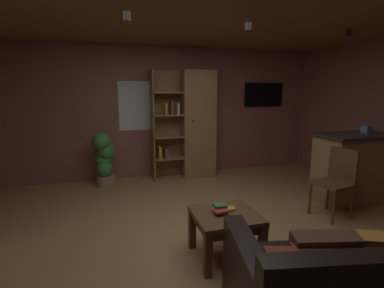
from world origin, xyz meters
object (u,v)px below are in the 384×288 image
bookshelf_cabinet (194,125)px  dining_chair (337,178)px  tissue_box (367,130)px  table_book_1 (220,211)px  table_book_0 (229,209)px  wall_mounted_tv (264,95)px  coffee_table (226,222)px  kitchen_bar_counter (361,166)px  table_book_2 (220,206)px  potted_floor_plant (104,158)px

bookshelf_cabinet → dining_chair: (1.33, -2.25, -0.49)m
tissue_box → table_book_1: size_ratio=0.87×
table_book_0 → wall_mounted_tv: 3.70m
table_book_0 → table_book_1: bearing=-149.7°
table_book_0 → tissue_box: bearing=17.5°
tissue_box → wall_mounted_tv: wall_mounted_tv is taller
bookshelf_cabinet → coffee_table: (-0.47, -2.74, -0.64)m
kitchen_bar_counter → table_book_1: bearing=-162.1°
bookshelf_cabinet → tissue_box: size_ratio=17.08×
dining_chair → wall_mounted_tv: wall_mounted_tv is taller
coffee_table → kitchen_bar_counter: bearing=18.2°
tissue_box → table_book_2: tissue_box is taller
bookshelf_cabinet → coffee_table: size_ratio=3.22×
table_book_1 → table_book_2: (0.02, 0.07, 0.02)m
dining_chair → wall_mounted_tv: bearing=83.4°
bookshelf_cabinet → table_book_0: 2.76m
bookshelf_cabinet → wall_mounted_tv: 1.73m
tissue_box → potted_floor_plant: (-3.89, 1.72, -0.58)m
table_book_0 → dining_chair: bearing=13.6°
tissue_box → table_book_0: tissue_box is taller
coffee_table → potted_floor_plant: 2.88m
coffee_table → table_book_0: 0.14m
potted_floor_plant → wall_mounted_tv: size_ratio=1.12×
wall_mounted_tv → kitchen_bar_counter: bearing=-75.5°
tissue_box → wall_mounted_tv: 2.20m
tissue_box → table_book_2: 2.89m
coffee_table → table_book_2: table_book_2 is taller
coffee_table → table_book_0: table_book_0 is taller
tissue_box → table_book_2: (-2.71, -0.82, -0.56)m
table_book_2 → wall_mounted_tv: (2.13, 2.88, 1.06)m
bookshelf_cabinet → table_book_1: bearing=-101.1°
kitchen_bar_counter → potted_floor_plant: (-3.84, 1.75, -0.01)m
bookshelf_cabinet → dining_chair: 2.66m
bookshelf_cabinet → tissue_box: bearing=-40.1°
table_book_0 → table_book_1: (-0.12, -0.07, 0.02)m
table_book_0 → dining_chair: 1.79m
table_book_1 → table_book_2: bearing=71.3°
table_book_0 → dining_chair: dining_chair is taller
table_book_1 → dining_chair: dining_chair is taller
tissue_box → coffee_table: size_ratio=0.19×
kitchen_bar_counter → tissue_box: (0.05, 0.02, 0.57)m
table_book_0 → coffee_table: bearing=-133.9°
bookshelf_cabinet → dining_chair: bearing=-59.4°
table_book_2 → dining_chair: bearing=12.9°
coffee_table → table_book_2: 0.17m
kitchen_bar_counter → dining_chair: 0.90m
tissue_box → wall_mounted_tv: bearing=105.8°
table_book_1 → coffee_table: bearing=7.0°
potted_floor_plant → bookshelf_cabinet: bearing=4.4°
bookshelf_cabinet → table_book_2: size_ratio=16.38×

